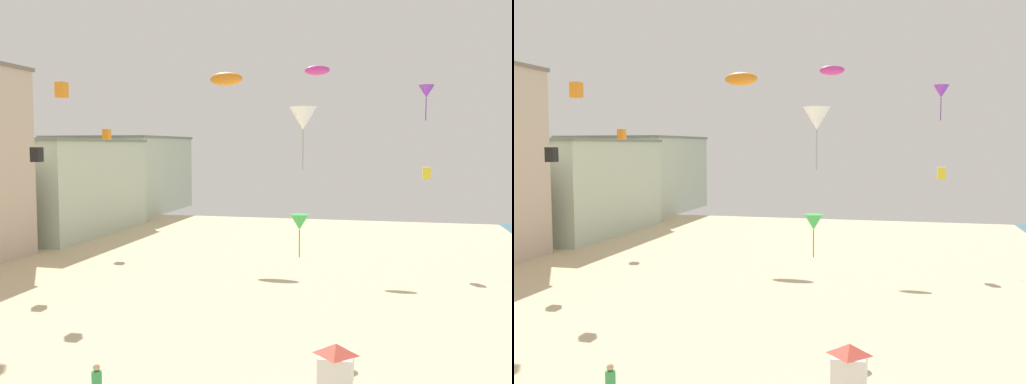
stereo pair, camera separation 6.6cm
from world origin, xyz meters
The scene contains 12 objects.
boardwalk_hotel_mid centered at (-24.83, 43.83, 4.79)m, with size 17.01×17.91×9.58m.
boardwalk_hotel_far centered at (-24.83, 63.22, 5.07)m, with size 14.51×16.94×10.14m.
lifeguard_stand centered at (9.10, 10.58, 1.84)m, with size 1.10×1.10×2.55m.
kite_green_delta centered at (6.71, 18.28, 5.37)m, with size 0.88×0.88×2.01m.
kite_white_delta centered at (7.63, 12.96, 9.84)m, with size 0.99×0.99×2.24m.
kite_orange_box_2 centered at (-8.77, 23.72, 12.26)m, with size 0.59×0.59×0.93m.
kite_yellow_box centered at (13.36, 34.85, 6.90)m, with size 0.54×0.54×0.86m.
kite_orange_parafoil centered at (-2.51, 37.99, 14.39)m, with size 2.80×0.78×1.09m.
kite_orange_box_3 centered at (-13.28, 37.63, 9.85)m, with size 0.58×0.58×0.92m.
kite_black_box centered at (-11.44, 24.89, 8.31)m, with size 0.60×0.60×0.95m.
kite_purple_delta centered at (13.50, 39.66, 13.17)m, with size 1.23×1.23×2.80m.
kite_magenta_parafoil centered at (5.12, 37.21, 14.76)m, with size 1.97×0.55×0.77m.
Camera 1 is at (10.59, -6.95, 8.87)m, focal length 39.18 mm.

